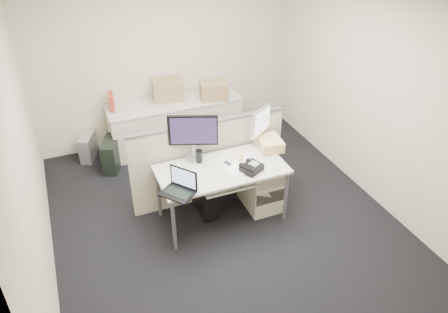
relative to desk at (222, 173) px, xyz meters
name	(u,v)px	position (x,y,z in m)	size (l,w,h in m)	color
floor	(222,217)	(0.00, 0.00, -0.67)	(4.00, 4.50, 0.01)	black
wall_back	(165,56)	(0.00, 2.25, 0.69)	(4.00, 0.02, 2.70)	beige
wall_front	(344,263)	(0.00, -2.25, 0.69)	(4.00, 0.02, 2.70)	beige
wall_left	(25,158)	(-2.00, 0.00, 0.69)	(0.02, 4.50, 2.70)	beige
wall_right	(372,92)	(2.00, 0.00, 0.69)	(0.02, 4.50, 2.70)	beige
desk	(222,173)	(0.00, 0.00, 0.00)	(1.50, 0.75, 0.73)	beige
keyboard_tray	(228,184)	(0.00, -0.18, -0.04)	(0.62, 0.32, 0.02)	beige
drawer_pedestal	(261,184)	(0.55, 0.05, -0.34)	(0.40, 0.55, 0.65)	beige
cubicle_partition	(209,162)	(0.00, 0.45, -0.11)	(2.00, 0.06, 1.10)	#AEA28A
back_counter	(175,124)	(0.00, 1.93, -0.30)	(2.00, 0.60, 0.72)	beige
monitor_main	(193,138)	(-0.23, 0.32, 0.36)	(0.58, 0.22, 0.58)	black
monitor_small	(261,127)	(0.65, 0.32, 0.31)	(0.40, 0.20, 0.49)	#B7B7BC
laptop	(177,184)	(-0.62, -0.28, 0.19)	(0.34, 0.26, 0.26)	black
trackball	(251,162)	(0.35, -0.05, 0.09)	(0.12, 0.12, 0.05)	black
desk_phone	(252,168)	(0.30, -0.18, 0.10)	(0.23, 0.19, 0.07)	black
paper_stack	(236,169)	(0.15, -0.08, 0.07)	(0.23, 0.29, 0.01)	white
sticky_pad	(240,173)	(0.16, -0.18, 0.07)	(0.08, 0.08, 0.01)	yellow
travel_mug	(199,157)	(-0.20, 0.22, 0.14)	(0.07, 0.07, 0.15)	black
banana	(240,158)	(0.28, 0.10, 0.08)	(0.17, 0.04, 0.04)	gold
cellphone	(228,164)	(0.10, 0.05, 0.07)	(0.05, 0.10, 0.01)	black
manila_folders	(269,143)	(0.72, 0.20, 0.13)	(0.28, 0.36, 0.13)	#EFBD81
keyboard	(224,184)	(-0.05, -0.19, -0.02)	(0.41, 0.14, 0.02)	black
pc_tower_desk	(205,196)	(-0.15, 0.20, -0.44)	(0.19, 0.48, 0.45)	black
pc_tower_spare_dark	(112,154)	(-1.05, 1.63, -0.44)	(0.19, 0.48, 0.45)	black
pc_tower_spare_silver	(88,147)	(-1.34, 2.03, -0.47)	(0.17, 0.42, 0.39)	#B7B7BC
cardboard_box_left	(168,90)	(-0.05, 2.05, 0.22)	(0.43, 0.33, 0.33)	tan
cardboard_box_right	(214,91)	(0.60, 1.81, 0.20)	(0.40, 0.31, 0.29)	tan
red_binder	(112,102)	(-0.90, 2.03, 0.18)	(0.06, 0.27, 0.25)	#A63221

